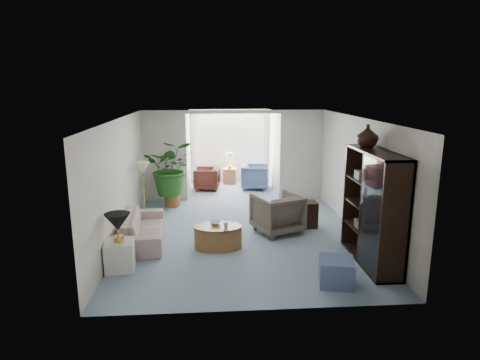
{
  "coord_description": "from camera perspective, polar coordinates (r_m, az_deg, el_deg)",
  "views": [
    {
      "loc": [
        -0.66,
        -8.36,
        3.16
      ],
      "look_at": [
        0.0,
        0.6,
        1.1
      ],
      "focal_mm": 31.08,
      "sensor_mm": 36.0,
      "label": 1
    }
  ],
  "objects": [
    {
      "name": "cabinet_urn",
      "position": [
        7.99,
        17.1,
        5.83
      ],
      "size": [
        0.4,
        0.4,
        0.41
      ],
      "primitive_type": "imported",
      "color": "black",
      "rests_on": "entertainment_cabinet"
    },
    {
      "name": "shelf_clutter",
      "position": [
        7.66,
        17.77,
        -3.4
      ],
      "size": [
        0.3,
        1.11,
        1.06
      ],
      "color": "#3A3836",
      "rests_on": "entertainment_cabinet"
    },
    {
      "name": "window_blinds",
      "position": [
        13.64,
        -1.4,
        5.49
      ],
      "size": [
        2.2,
        0.02,
        1.5
      ],
      "primitive_type": "cube",
      "color": "white"
    },
    {
      "name": "house_plant",
      "position": [
        11.02,
        -9.43,
        1.69
      ],
      "size": [
        1.31,
        1.14,
        1.46
      ],
      "primitive_type": "imported",
      "color": "#26591E",
      "rests_on": "plant_pot"
    },
    {
      "name": "sunroom_floor",
      "position": [
        12.87,
        -1.14,
        -1.31
      ],
      "size": [
        2.6,
        2.6,
        0.0
      ],
      "primitive_type": "plane",
      "color": "gray",
      "rests_on": "ground"
    },
    {
      "name": "table_lamp",
      "position": [
        7.41,
        -16.46,
        -5.56
      ],
      "size": [
        0.44,
        0.44,
        0.3
      ],
      "primitive_type": "cone",
      "color": "black",
      "rests_on": "end_table"
    },
    {
      "name": "plant_pot",
      "position": [
        11.22,
        -9.26,
        -2.77
      ],
      "size": [
        0.4,
        0.4,
        0.32
      ],
      "primitive_type": "cylinder",
      "color": "brown",
      "rests_on": "ground"
    },
    {
      "name": "ottoman",
      "position": [
        7.04,
        13.09,
        -12.17
      ],
      "size": [
        0.64,
        0.64,
        0.43
      ],
      "primitive_type": "cube",
      "rotation": [
        0.0,
        0.0,
        -0.22
      ],
      "color": "slate",
      "rests_on": "ground"
    },
    {
      "name": "wingback_chair",
      "position": [
        9.12,
        5.13,
        -4.55
      ],
      "size": [
        1.21,
        1.22,
        0.86
      ],
      "primitive_type": "imported",
      "rotation": [
        0.0,
        0.0,
        3.53
      ],
      "color": "#695F52",
      "rests_on": "ground"
    },
    {
      "name": "floor_lamp",
      "position": [
        10.06,
        -13.25,
        1.62
      ],
      "size": [
        0.36,
        0.36,
        0.28
      ],
      "primitive_type": "cone",
      "color": "#FAEFC7",
      "rests_on": "ground"
    },
    {
      "name": "coffee_bowl",
      "position": [
        8.32,
        -3.41,
        -5.93
      ],
      "size": [
        0.27,
        0.27,
        0.05
      ],
      "primitive_type": "imported",
      "rotation": [
        0.0,
        0.0,
        -0.29
      ],
      "color": "silver",
      "rests_on": "coffee_table"
    },
    {
      "name": "sunroom_table",
      "position": [
        13.61,
        -1.41,
        0.56
      ],
      "size": [
        0.45,
        0.37,
        0.5
      ],
      "primitive_type": "cube",
      "rotation": [
        0.0,
        0.0,
        -0.14
      ],
      "color": "olive",
      "rests_on": "ground"
    },
    {
      "name": "back_pier_left",
      "position": [
        11.59,
        -10.31,
        3.21
      ],
      "size": [
        1.2,
        0.12,
        2.5
      ],
      "primitive_type": "cube",
      "color": "silver",
      "rests_on": "ground"
    },
    {
      "name": "side_table_dark",
      "position": [
        9.58,
        8.98,
        -4.67
      ],
      "size": [
        0.5,
        0.41,
        0.59
      ],
      "primitive_type": "cube",
      "rotation": [
        0.0,
        0.0,
        0.04
      ],
      "color": "black",
      "rests_on": "ground"
    },
    {
      "name": "window_pane",
      "position": [
        13.67,
        -1.41,
        5.5
      ],
      "size": [
        2.2,
        0.02,
        1.5
      ],
      "primitive_type": "cube",
      "color": "white"
    },
    {
      "name": "entertainment_cabinet",
      "position": [
        7.78,
        17.82,
        -3.67
      ],
      "size": [
        0.49,
        1.84,
        2.05
      ],
      "primitive_type": "cube",
      "color": "black",
      "rests_on": "ground"
    },
    {
      "name": "sunroom_chair_maroon",
      "position": [
        12.84,
        -4.59,
        0.2
      ],
      "size": [
        0.85,
        0.83,
        0.69
      ],
      "primitive_type": "imported",
      "rotation": [
        0.0,
        0.0,
        -1.71
      ],
      "color": "#52211C",
      "rests_on": "ground"
    },
    {
      "name": "coffee_cup",
      "position": [
        8.13,
        -1.98,
        -6.22
      ],
      "size": [
        0.13,
        0.13,
        0.1
      ],
      "primitive_type": "imported",
      "rotation": [
        0.0,
        0.0,
        -0.29
      ],
      "color": "beige",
      "rests_on": "coffee_table"
    },
    {
      "name": "coffee_table",
      "position": [
        8.31,
        -3.03,
        -7.79
      ],
      "size": [
        1.19,
        1.19,
        0.45
      ],
      "primitive_type": "cylinder",
      "rotation": [
        0.0,
        0.0,
        -0.29
      ],
      "color": "olive",
      "rests_on": "ground"
    },
    {
      "name": "sofa",
      "position": [
        8.82,
        -13.13,
        -6.43
      ],
      "size": [
        0.95,
        2.05,
        0.58
      ],
      "primitive_type": "imported",
      "rotation": [
        0.0,
        0.0,
        1.66
      ],
      "color": "#BFB2A2",
      "rests_on": "ground"
    },
    {
      "name": "sunroom_chair_blue",
      "position": [
        12.91,
        2.08,
        0.46
      ],
      "size": [
        0.94,
        0.92,
        0.76
      ],
      "primitive_type": "imported",
      "rotation": [
        0.0,
        0.0,
        1.43
      ],
      "color": "slate",
      "rests_on": "ground"
    },
    {
      "name": "end_table",
      "position": [
        7.63,
        -16.17,
        -9.94
      ],
      "size": [
        0.52,
        0.52,
        0.53
      ],
      "primitive_type": "cube",
      "rotation": [
        0.0,
        0.0,
        0.09
      ],
      "color": "silver",
      "rests_on": "ground"
    },
    {
      "name": "framed_picture",
      "position": [
        8.95,
        16.27,
        3.01
      ],
      "size": [
        0.04,
        0.5,
        0.4
      ],
      "primitive_type": "cube",
      "color": "beige"
    },
    {
      "name": "back_header",
      "position": [
        11.41,
        -0.89,
        9.33
      ],
      "size": [
        2.6,
        0.12,
        0.1
      ],
      "primitive_type": "cube",
      "color": "silver",
      "rests_on": "back_pier_left"
    },
    {
      "name": "back_pier_right",
      "position": [
        11.8,
        8.39,
        3.45
      ],
      "size": [
        1.2,
        0.12,
        2.5
      ],
      "primitive_type": "cube",
      "color": "silver",
      "rests_on": "ground"
    },
    {
      "name": "floor",
      "position": [
        8.96,
        0.28,
        -7.73
      ],
      "size": [
        6.0,
        6.0,
        0.0
      ],
      "primitive_type": "plane",
      "color": "gray",
      "rests_on": "ground"
    }
  ]
}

